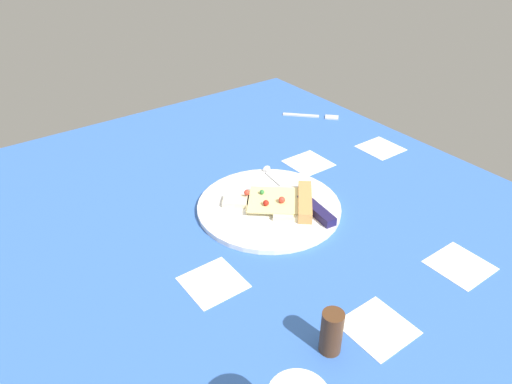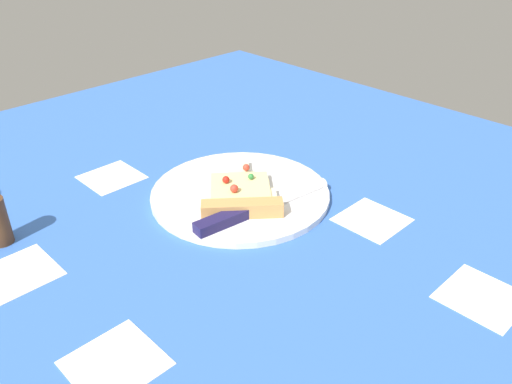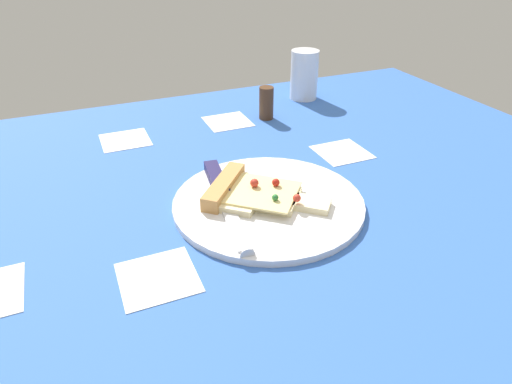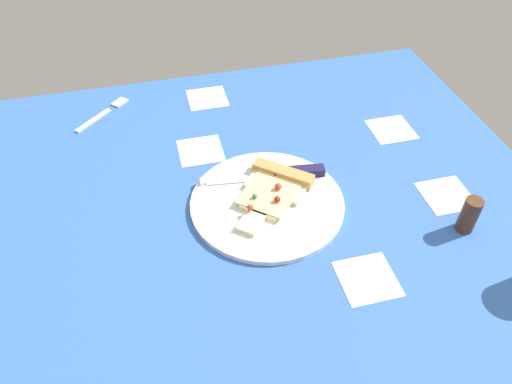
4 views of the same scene
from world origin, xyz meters
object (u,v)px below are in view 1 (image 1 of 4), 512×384
Objects in this scene: fork at (314,115)px; pizza_slice at (282,202)px; knife at (303,199)px; pepper_shaker at (331,332)px; plate at (269,207)px.

pizza_slice is at bearing -3.82° from fork.
knife is 3.49× the size of pepper_shaker.
pepper_shaker reaches higher than pizza_slice.
knife is at bearing 1.07° from fork.
pepper_shaker is (14.06, 32.08, 2.94)cm from plate.
plate is 46.92cm from fork.
plate is 4.11× the size of pepper_shaker.
pizza_slice reaches higher than fork.
fork is at bearing 52.40° from knife.
plate is at bearing 89.78° from pizza_slice.
pepper_shaker reaches higher than fork.
fork is at bearing -9.23° from pizza_slice.
knife is at bearing 151.88° from plate.
plate reaches higher than fork.
pizza_slice reaches higher than knife.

